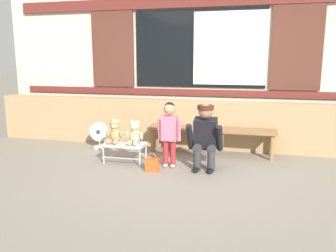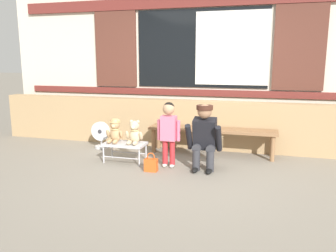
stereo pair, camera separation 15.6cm
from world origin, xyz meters
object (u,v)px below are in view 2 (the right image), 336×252
(small_display_bench, at_px, (125,145))
(adult_crouching, at_px, (205,137))
(teddy_bear_with_hat, at_px, (115,131))
(teddy_bear_plain, at_px, (134,133))
(floor_fan, at_px, (101,135))
(handbag_on_ground, at_px, (151,165))
(wooden_bench_long, at_px, (212,132))
(child_standing, at_px, (169,127))

(small_display_bench, bearing_deg, adult_crouching, -1.24)
(teddy_bear_with_hat, distance_m, teddy_bear_plain, 0.32)
(teddy_bear_plain, height_order, adult_crouching, adult_crouching)
(small_display_bench, bearing_deg, teddy_bear_with_hat, 179.23)
(floor_fan, bearing_deg, teddy_bear_with_hat, -48.45)
(small_display_bench, height_order, adult_crouching, adult_crouching)
(adult_crouching, bearing_deg, handbag_on_ground, -157.49)
(teddy_bear_with_hat, height_order, teddy_bear_plain, same)
(small_display_bench, bearing_deg, teddy_bear_plain, 0.51)
(small_display_bench, height_order, handbag_on_ground, small_display_bench)
(wooden_bench_long, distance_m, teddy_bear_with_hat, 1.59)
(wooden_bench_long, xyz_separation_m, teddy_bear_plain, (-1.06, -0.79, 0.09))
(small_display_bench, bearing_deg, handbag_on_ground, -31.25)
(child_standing, xyz_separation_m, floor_fan, (-1.45, 0.70, -0.35))
(small_display_bench, distance_m, teddy_bear_plain, 0.25)
(child_standing, distance_m, handbag_on_ground, 0.59)
(teddy_bear_plain, bearing_deg, small_display_bench, -179.49)
(teddy_bear_with_hat, bearing_deg, teddy_bear_plain, -0.13)
(small_display_bench, relative_size, handbag_on_ground, 2.35)
(child_standing, bearing_deg, wooden_bench_long, 59.16)
(small_display_bench, relative_size, teddy_bear_with_hat, 1.76)
(wooden_bench_long, xyz_separation_m, handbag_on_ground, (-0.69, -1.11, -0.28))
(small_display_bench, height_order, floor_fan, floor_fan)
(handbag_on_ground, bearing_deg, teddy_bear_with_hat, 154.83)
(handbag_on_ground, bearing_deg, teddy_bear_plain, 138.94)
(child_standing, xyz_separation_m, handbag_on_ground, (-0.18, -0.27, -0.50))
(teddy_bear_plain, bearing_deg, teddy_bear_with_hat, 179.87)
(adult_crouching, xyz_separation_m, floor_fan, (-1.98, 0.68, -0.24))
(handbag_on_ground, bearing_deg, wooden_bench_long, 58.36)
(floor_fan, bearing_deg, child_standing, -25.86)
(small_display_bench, bearing_deg, child_standing, -4.20)
(wooden_bench_long, distance_m, small_display_bench, 1.46)
(adult_crouching, height_order, handbag_on_ground, adult_crouching)
(child_standing, height_order, handbag_on_ground, child_standing)
(teddy_bear_plain, height_order, handbag_on_ground, teddy_bear_plain)
(teddy_bear_plain, relative_size, floor_fan, 0.76)
(wooden_bench_long, distance_m, floor_fan, 1.96)
(teddy_bear_plain, height_order, child_standing, child_standing)
(small_display_bench, distance_m, child_standing, 0.79)
(floor_fan, bearing_deg, teddy_bear_plain, -35.96)
(wooden_bench_long, xyz_separation_m, floor_fan, (-1.95, -0.14, -0.13))
(small_display_bench, height_order, child_standing, child_standing)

